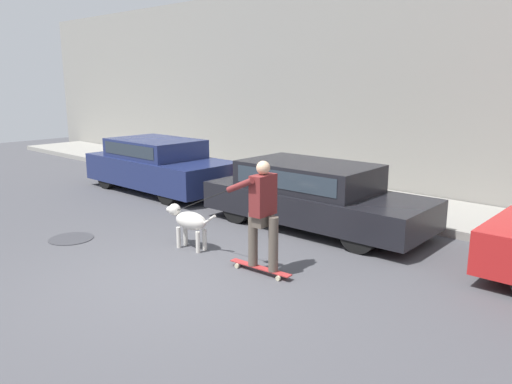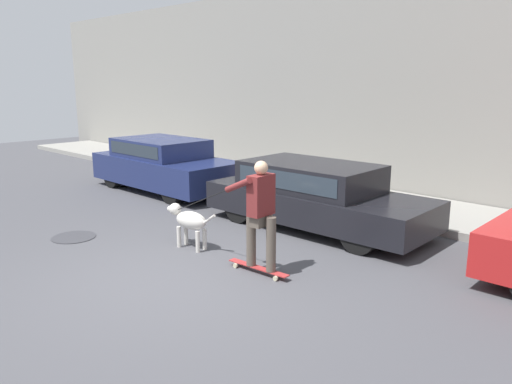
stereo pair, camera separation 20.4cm
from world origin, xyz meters
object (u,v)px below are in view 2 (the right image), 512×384
object	(u,v)px
dog	(189,221)
parked_car_0	(164,165)
parked_car_1	(315,196)
fire_hydrant	(253,182)
skateboarder	(260,211)

from	to	relation	value
dog	parked_car_0	bearing A→B (deg)	-37.62
parked_car_1	dog	size ratio (longest dim) A/B	4.17
fire_hydrant	parked_car_1	bearing A→B (deg)	-18.90
fire_hydrant	dog	bearing A→B (deg)	-62.86
parked_car_1	skateboarder	world-z (taller)	skateboarder
parked_car_0	fire_hydrant	xyz separation A→B (m)	(2.31, 0.82, -0.22)
skateboarder	fire_hydrant	size ratio (longest dim) A/B	3.07
parked_car_0	parked_car_1	xyz separation A→B (m)	(4.71, -0.00, -0.03)
dog	skateboarder	size ratio (longest dim) A/B	0.43
parked_car_1	fire_hydrant	xyz separation A→B (m)	(-2.40, 0.82, -0.19)
dog	fire_hydrant	bearing A→B (deg)	-69.49
parked_car_0	skateboarder	distance (m)	6.06
skateboarder	fire_hydrant	distance (m)	4.59
parked_car_0	dog	distance (m)	4.61
parked_car_0	parked_car_1	bearing A→B (deg)	0.08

